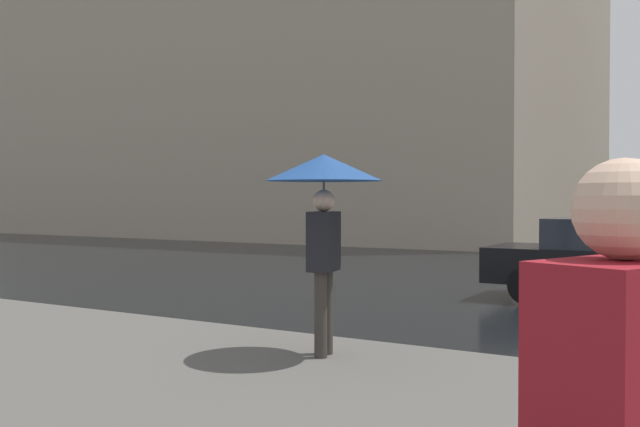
# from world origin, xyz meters

# --- Properties ---
(haussmann_block_mid) EXTENTS (18.43, 26.24, 18.60)m
(haussmann_block_mid) POSITION_xyz_m (21.71, 21.78, 9.11)
(haussmann_block_mid) COLOR tan
(haussmann_block_mid) RESTS_ON ground_plane
(car_black) EXTENTS (1.85, 4.10, 1.41)m
(car_black) POSITION_xyz_m (2.50, 4.11, 0.76)
(car_black) COLOR black
(car_black) RESTS_ON ground_plane
(pedestrian_by_billboard) EXTENTS (1.19, 1.19, 2.04)m
(pedestrian_by_billboard) POSITION_xyz_m (-3.94, 5.99, 1.87)
(pedestrian_by_billboard) COLOR black
(pedestrian_by_billboard) RESTS_ON sidewalk_pavement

